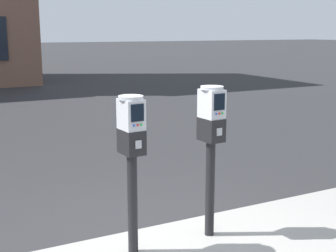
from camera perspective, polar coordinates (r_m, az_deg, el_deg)
name	(u,v)px	position (r m, az deg, el deg)	size (l,w,h in m)	color
ground_plane	(147,250)	(4.74, -2.66, -14.97)	(160.00, 160.00, 0.00)	#28282B
parking_meter_near_kerb	(132,147)	(4.05, -4.49, -2.55)	(0.23, 0.26, 1.44)	black
parking_meter_twin_adjacent	(211,134)	(4.42, 5.32, -1.03)	(0.23, 0.26, 1.48)	black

